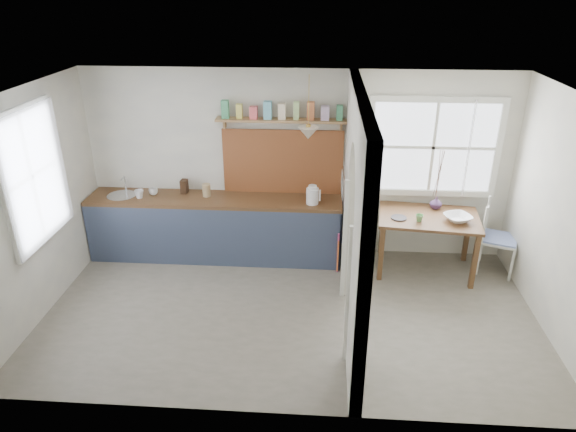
# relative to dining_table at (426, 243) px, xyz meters

# --- Properties ---
(floor) EXTENTS (5.80, 3.20, 0.01)m
(floor) POSITION_rel_dining_table_xyz_m (-1.76, -1.11, -0.40)
(floor) COLOR gray
(floor) RESTS_ON ground
(ceiling) EXTENTS (5.80, 3.20, 0.01)m
(ceiling) POSITION_rel_dining_table_xyz_m (-1.76, -1.11, 2.20)
(ceiling) COLOR beige
(ceiling) RESTS_ON walls
(walls) EXTENTS (5.81, 3.21, 2.60)m
(walls) POSITION_rel_dining_table_xyz_m (-1.76, -1.11, 0.90)
(walls) COLOR beige
(walls) RESTS_ON floor
(partition) EXTENTS (0.12, 3.20, 2.60)m
(partition) POSITION_rel_dining_table_xyz_m (-1.06, -1.06, 1.05)
(partition) COLOR beige
(partition) RESTS_ON floor
(kitchen_window) EXTENTS (0.10, 1.16, 1.50)m
(kitchen_window) POSITION_rel_dining_table_xyz_m (-4.63, -1.11, 1.25)
(kitchen_window) COLOR white
(kitchen_window) RESTS_ON walls
(nook_window) EXTENTS (1.76, 0.10, 1.30)m
(nook_window) POSITION_rel_dining_table_xyz_m (0.04, 0.45, 1.20)
(nook_window) COLOR white
(nook_window) RESTS_ON walls
(counter) EXTENTS (3.50, 0.60, 0.90)m
(counter) POSITION_rel_dining_table_xyz_m (-2.89, 0.21, 0.05)
(counter) COLOR brown
(counter) RESTS_ON floor
(sink) EXTENTS (0.40, 0.40, 0.02)m
(sink) POSITION_rel_dining_table_xyz_m (-4.19, 0.19, 0.49)
(sink) COLOR silver
(sink) RESTS_ON counter
(backsplash) EXTENTS (1.65, 0.03, 0.90)m
(backsplash) POSITION_rel_dining_table_xyz_m (-1.96, 0.46, 0.95)
(backsplash) COLOR brown
(backsplash) RESTS_ON walls
(shelf) EXTENTS (1.75, 0.20, 0.21)m
(shelf) POSITION_rel_dining_table_xyz_m (-1.96, 0.38, 1.61)
(shelf) COLOR #936B48
(shelf) RESTS_ON walls
(pendant_lamp) EXTENTS (0.26, 0.26, 0.16)m
(pendant_lamp) POSITION_rel_dining_table_xyz_m (-1.61, 0.04, 1.48)
(pendant_lamp) COLOR beige
(pendant_lamp) RESTS_ON ceiling
(utensil_rail) EXTENTS (0.02, 0.50, 0.02)m
(utensil_rail) POSITION_rel_dining_table_xyz_m (-1.15, -0.21, 1.05)
(utensil_rail) COLOR silver
(utensil_rail) RESTS_ON partition
(dining_table) EXTENTS (1.37, 1.00, 0.80)m
(dining_table) POSITION_rel_dining_table_xyz_m (0.00, 0.00, 0.00)
(dining_table) COLOR brown
(dining_table) RESTS_ON floor
(chair_left) EXTENTS (0.47, 0.47, 0.81)m
(chair_left) POSITION_rel_dining_table_xyz_m (-0.97, 0.06, 0.00)
(chair_left) COLOR silver
(chair_left) RESTS_ON floor
(chair_right) EXTENTS (0.58, 0.58, 0.99)m
(chair_right) POSITION_rel_dining_table_xyz_m (0.96, 0.04, 0.09)
(chair_right) COLOR silver
(chair_right) RESTS_ON floor
(kettle) EXTENTS (0.27, 0.25, 0.26)m
(kettle) POSITION_rel_dining_table_xyz_m (-1.54, 0.09, 0.63)
(kettle) COLOR white
(kettle) RESTS_ON counter
(mug_a) EXTENTS (0.15, 0.15, 0.12)m
(mug_a) POSITION_rel_dining_table_xyz_m (-3.90, 0.11, 0.56)
(mug_a) COLOR silver
(mug_a) RESTS_ON counter
(mug_b) EXTENTS (0.15, 0.15, 0.10)m
(mug_b) POSITION_rel_dining_table_xyz_m (-3.75, 0.25, 0.55)
(mug_b) COLOR silver
(mug_b) RESTS_ON counter
(knife_block) EXTENTS (0.10, 0.13, 0.19)m
(knife_block) POSITION_rel_dining_table_xyz_m (-3.33, 0.34, 0.59)
(knife_block) COLOR #352115
(knife_block) RESTS_ON counter
(jar) EXTENTS (0.14, 0.14, 0.18)m
(jar) POSITION_rel_dining_table_xyz_m (-3.00, 0.25, 0.59)
(jar) COLOR tan
(jar) RESTS_ON counter
(towel_magenta) EXTENTS (0.02, 0.03, 0.60)m
(towel_magenta) POSITION_rel_dining_table_xyz_m (-1.18, -0.15, -0.13)
(towel_magenta) COLOR #DB417B
(towel_magenta) RESTS_ON counter
(towel_orange) EXTENTS (0.02, 0.03, 0.45)m
(towel_orange) POSITION_rel_dining_table_xyz_m (-1.18, -0.15, -0.15)
(towel_orange) COLOR orange
(towel_orange) RESTS_ON counter
(bowl) EXTENTS (0.43, 0.43, 0.08)m
(bowl) POSITION_rel_dining_table_xyz_m (0.34, -0.12, 0.44)
(bowl) COLOR white
(bowl) RESTS_ON dining_table
(table_cup) EXTENTS (0.11, 0.11, 0.09)m
(table_cup) POSITION_rel_dining_table_xyz_m (-0.16, -0.17, 0.45)
(table_cup) COLOR #629F59
(table_cup) RESTS_ON dining_table
(plate) EXTENTS (0.23, 0.23, 0.02)m
(plate) POSITION_rel_dining_table_xyz_m (-0.41, -0.10, 0.41)
(plate) COLOR black
(plate) RESTS_ON dining_table
(vase) EXTENTS (0.17, 0.17, 0.17)m
(vase) POSITION_rel_dining_table_xyz_m (0.13, 0.26, 0.49)
(vase) COLOR #40284C
(vase) RESTS_ON dining_table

